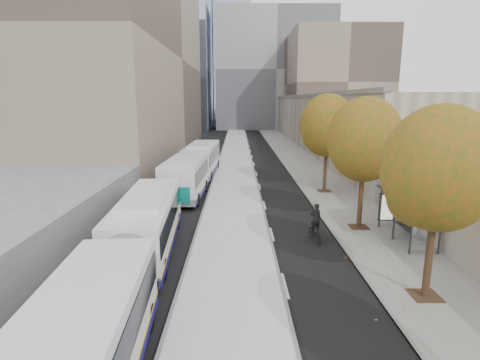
{
  "coord_description": "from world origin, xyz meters",
  "views": [
    {
      "loc": [
        -3.59,
        -8.08,
        7.43
      ],
      "look_at": [
        -3.44,
        15.06,
        2.5
      ],
      "focal_mm": 28.0,
      "sensor_mm": 36.0,
      "label": 1
    }
  ],
  "objects_px": {
    "bus_far": "(196,165)",
    "cyclist": "(315,227)",
    "bus_near": "(132,252)",
    "distant_car": "(210,150)",
    "bus_shelter": "(413,202)"
  },
  "relations": [
    {
      "from": "bus_shelter",
      "to": "distant_car",
      "type": "xyz_separation_m",
      "value": [
        -13.11,
        33.22,
        -1.58
      ]
    },
    {
      "from": "bus_shelter",
      "to": "cyclist",
      "type": "distance_m",
      "value": 5.31
    },
    {
      "from": "bus_shelter",
      "to": "bus_near",
      "type": "height_order",
      "value": "bus_near"
    },
    {
      "from": "bus_shelter",
      "to": "bus_far",
      "type": "bearing_deg",
      "value": 132.04
    },
    {
      "from": "bus_near",
      "to": "distant_car",
      "type": "distance_m",
      "value": 38.25
    },
    {
      "from": "bus_shelter",
      "to": "bus_far",
      "type": "distance_m",
      "value": 19.52
    },
    {
      "from": "bus_shelter",
      "to": "bus_near",
      "type": "distance_m",
      "value": 14.41
    },
    {
      "from": "cyclist",
      "to": "bus_near",
      "type": "bearing_deg",
      "value": -161.87
    },
    {
      "from": "bus_far",
      "to": "distant_car",
      "type": "relative_size",
      "value": 5.15
    },
    {
      "from": "bus_near",
      "to": "cyclist",
      "type": "bearing_deg",
      "value": 27.09
    },
    {
      "from": "distant_car",
      "to": "bus_shelter",
      "type": "bearing_deg",
      "value": -81.95
    },
    {
      "from": "cyclist",
      "to": "bus_shelter",
      "type": "bearing_deg",
      "value": -12.67
    },
    {
      "from": "bus_far",
      "to": "cyclist",
      "type": "height_order",
      "value": "bus_far"
    },
    {
      "from": "bus_near",
      "to": "cyclist",
      "type": "xyz_separation_m",
      "value": [
        8.37,
        5.01,
        -0.74
      ]
    },
    {
      "from": "bus_shelter",
      "to": "cyclist",
      "type": "bearing_deg",
      "value": -179.89
    }
  ]
}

